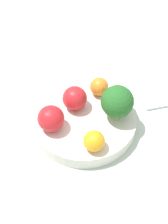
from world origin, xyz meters
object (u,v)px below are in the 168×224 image
Objects in this scene: spoon at (161,104)px; apple_red at (75,98)px; broccoli at (117,102)px; bowl at (84,120)px; apple_green at (51,119)px; orange_back at (94,141)px; orange_front at (99,87)px.

apple_red is at bearing 50.26° from spoon.
bowl is at bearing 41.09° from broccoli.
apple_red is at bearing -88.83° from apple_green.
apple_red reaches higher than orange_back.
apple_red is at bearing -10.96° from bowl.
apple_red is 1.23× the size of orange_back.
broccoli is at bearing -138.91° from bowl.
apple_red is 0.10m from orange_back.
apple_green reaches higher than apple_red.
apple_green is 1.34× the size of orange_front.
bowl is 2.85× the size of broccoli.
broccoli is 0.08m from orange_back.
bowl is 0.16m from spoon.
broccoli is at bearing -155.04° from apple_red.
spoon is (-0.02, -0.18, -0.04)m from orange_back.
bowl is at bearing 58.98° from spoon.
broccoli is 1.10× the size of spoon.
broccoli is 1.51× the size of apple_red.
apple_red is at bearing -28.39° from orange_back.
spoon is (-0.10, -0.08, -0.04)m from orange_front.
apple_green reaches higher than spoon.
broccoli reaches higher than apple_green.
bowl is 5.32× the size of orange_back.
bowl is at bearing -34.99° from orange_back.
orange_front is at bearing -20.81° from broccoli.
bowl is 0.08m from broccoli.
orange_back is at bearing 151.61° from apple_red.
broccoli is 0.12m from apple_green.
bowl is at bearing -114.13° from apple_green.
broccoli reaches higher than orange_back.
apple_red is 0.18m from spoon.
broccoli is 0.08m from apple_red.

